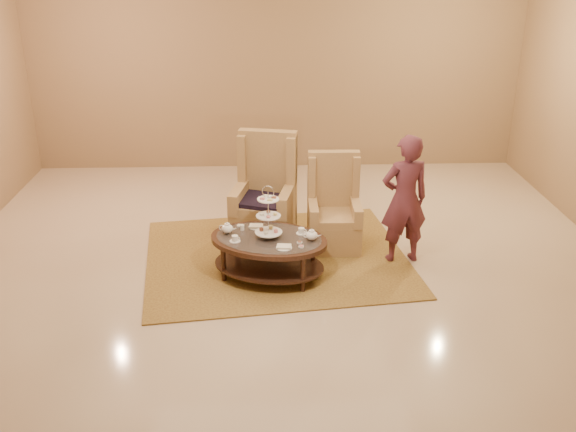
{
  "coord_description": "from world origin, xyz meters",
  "views": [
    {
      "loc": [
        -0.22,
        -6.5,
        3.51
      ],
      "look_at": [
        0.04,
        0.2,
        0.67
      ],
      "focal_mm": 40.0,
      "sensor_mm": 36.0,
      "label": 1
    }
  ],
  "objects_px": {
    "armchair_left": "(265,204)",
    "armchair_right": "(334,216)",
    "tea_table": "(269,245)",
    "person": "(404,200)"
  },
  "relations": [
    {
      "from": "tea_table",
      "to": "armchair_right",
      "type": "relative_size",
      "value": 1.31
    },
    {
      "from": "tea_table",
      "to": "armchair_left",
      "type": "xyz_separation_m",
      "value": [
        -0.03,
        1.1,
        0.06
      ]
    },
    {
      "from": "tea_table",
      "to": "armchair_left",
      "type": "height_order",
      "value": "armchair_left"
    },
    {
      "from": "armchair_left",
      "to": "tea_table",
      "type": "bearing_deg",
      "value": -75.78
    },
    {
      "from": "armchair_right",
      "to": "person",
      "type": "height_order",
      "value": "person"
    },
    {
      "from": "armchair_left",
      "to": "armchair_right",
      "type": "bearing_deg",
      "value": -5.13
    },
    {
      "from": "tea_table",
      "to": "armchair_right",
      "type": "distance_m",
      "value": 1.16
    },
    {
      "from": "armchair_right",
      "to": "armchair_left",
      "type": "bearing_deg",
      "value": 163.64
    },
    {
      "from": "armchair_left",
      "to": "armchair_right",
      "type": "relative_size",
      "value": 1.16
    },
    {
      "from": "tea_table",
      "to": "armchair_right",
      "type": "xyz_separation_m",
      "value": [
        0.82,
        0.83,
        -0.01
      ]
    }
  ]
}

